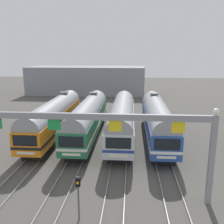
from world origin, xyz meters
TOP-DOWN VIEW (x-y plane):
  - ground_plane at (0.00, 0.00)m, footprint 160.00×160.00m
  - track_bed at (-0.00, 17.00)m, footprint 14.37×70.00m
  - commuter_train_orange at (-6.43, -0.00)m, footprint 2.88×18.06m
  - commuter_train_green at (-2.14, -0.00)m, footprint 2.88×18.06m
  - commuter_train_silver at (2.14, -0.01)m, footprint 2.88×18.06m
  - commuter_train_blue at (6.43, -0.00)m, footprint 2.88×18.06m
  - catenary_gantry at (0.00, -13.50)m, footprint 18.10×0.44m
  - yard_signal_mast at (0.00, -16.15)m, footprint 0.28×0.35m
  - maintenance_building at (-8.42, 35.01)m, footprint 29.52×10.00m

SIDE VIEW (x-z plane):
  - ground_plane at x=0.00m, z-range 0.00..0.00m
  - track_bed at x=0.00m, z-range 0.00..0.15m
  - yard_signal_mast at x=0.00m, z-range 0.61..3.68m
  - commuter_train_silver at x=2.14m, z-range 0.30..5.07m
  - commuter_train_orange at x=-6.43m, z-range 0.16..5.21m
  - commuter_train_green at x=-2.14m, z-range 0.16..5.21m
  - commuter_train_blue at x=6.43m, z-range 0.16..5.21m
  - maintenance_building at x=-8.42m, z-range 0.00..7.01m
  - catenary_gantry at x=0.00m, z-range 1.65..8.62m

